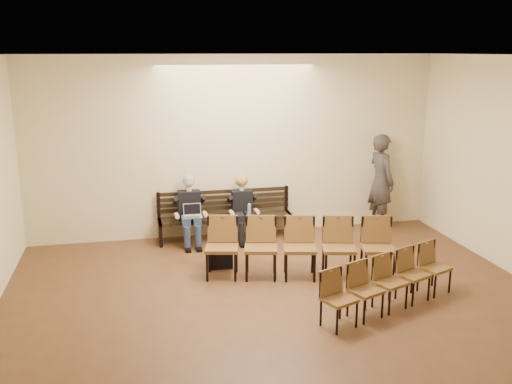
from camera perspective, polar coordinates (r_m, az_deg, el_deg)
ground at (r=7.06m, az=5.88°, el=-16.42°), size 10.00×10.00×0.00m
room_walls at (r=6.92m, az=4.36°, el=5.40°), size 8.02×10.01×3.51m
bench at (r=11.07m, az=-3.03°, el=-3.59°), size 2.60×0.90×0.45m
seated_man at (r=10.75m, az=-6.61°, el=-1.95°), size 0.52×0.73×1.26m
seated_woman at (r=10.91m, az=-1.31°, el=-1.98°), size 0.48×0.67×1.13m
laptop at (r=10.54m, az=-6.31°, el=-2.60°), size 0.36×0.30×0.24m
water_bottle at (r=10.70m, az=-0.67°, el=-2.33°), size 0.07×0.07×0.22m
bag at (r=9.70m, az=-3.54°, el=-6.70°), size 0.40×0.28×0.28m
passerby at (r=11.87m, az=12.42°, el=1.75°), size 0.69×0.91×2.23m
chair_row_front at (r=9.17m, az=4.41°, el=-5.65°), size 3.05×1.21×0.98m
chair_row_back at (r=8.34m, az=13.28°, el=-8.83°), size 2.34×1.29×0.77m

